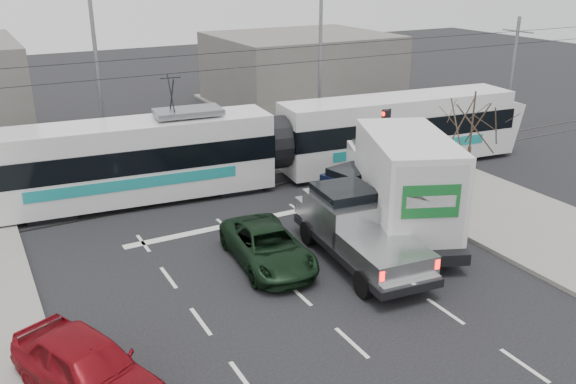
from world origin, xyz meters
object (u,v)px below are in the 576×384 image
navy_pickup (363,198)px  green_car (268,246)px  street_lamp_near (317,55)px  tram (274,144)px  silver_pickup (355,227)px  red_car (88,368)px  box_truck (401,183)px  bare_tree (472,125)px  street_lamp_far (93,66)px  traffic_signal (386,131)px

navy_pickup → green_car: size_ratio=1.09×
navy_pickup → street_lamp_near: bearing=58.1°
street_lamp_near → tram: size_ratio=0.35×
silver_pickup → green_car: 3.13m
silver_pickup → navy_pickup: (2.06, 2.43, -0.14)m
silver_pickup → navy_pickup: 3.18m
red_car → green_car: bearing=8.4°
silver_pickup → box_truck: 3.11m
bare_tree → tram: (-5.15, 7.23, -1.91)m
bare_tree → street_lamp_far: street_lamp_far is taller
bare_tree → red_car: bare_tree is taller
bare_tree → box_truck: size_ratio=0.59×
traffic_signal → tram: bearing=141.2°
bare_tree → silver_pickup: bearing=-169.1°
street_lamp_near → street_lamp_far: (-11.50, 2.00, 0.00)m
tram → green_car: (-4.07, -7.41, -1.21)m
box_truck → green_car: bearing=-156.7°
navy_pickup → green_car: navy_pickup is taller
street_lamp_far → navy_pickup: (7.53, -12.29, -4.07)m
bare_tree → street_lamp_near: bearing=91.4°
street_lamp_far → red_car: 18.80m
street_lamp_near → red_car: bearing=-135.1°
street_lamp_near → box_truck: street_lamp_near is taller
street_lamp_far → silver_pickup: (5.47, -14.72, -3.93)m
bare_tree → green_car: bearing=-178.9°
street_lamp_near → silver_pickup: street_lamp_near is taller
tram → box_truck: size_ratio=3.07×
street_lamp_far → silver_pickup: size_ratio=1.34×
bare_tree → box_truck: bare_tree is taller
bare_tree → box_truck: bearing=-177.8°
bare_tree → red_car: (-16.10, -4.28, -3.00)m
bare_tree → green_car: 9.74m
silver_pickup → box_truck: size_ratio=0.79×
street_lamp_far → red_car: size_ratio=1.93×
traffic_signal → street_lamp_far: bearing=138.3°
red_car → box_truck: bearing=-4.2°
traffic_signal → box_truck: size_ratio=0.42×
bare_tree → street_lamp_near: street_lamp_near is taller
silver_pickup → traffic_signal: bearing=50.7°
bare_tree → green_car: bare_tree is taller
bare_tree → navy_pickup: bare_tree is taller
bare_tree → street_lamp_near: 11.58m
bare_tree → traffic_signal: bearing=105.8°
street_lamp_far → green_car: street_lamp_far is taller
traffic_signal → green_car: (-8.10, -4.18, -2.07)m
street_lamp_far → silver_pickup: bearing=-69.6°
street_lamp_far → navy_pickup: 14.98m
street_lamp_far → box_truck: street_lamp_far is taller
street_lamp_far → box_truck: bearing=-58.7°
street_lamp_near → street_lamp_far: 11.67m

